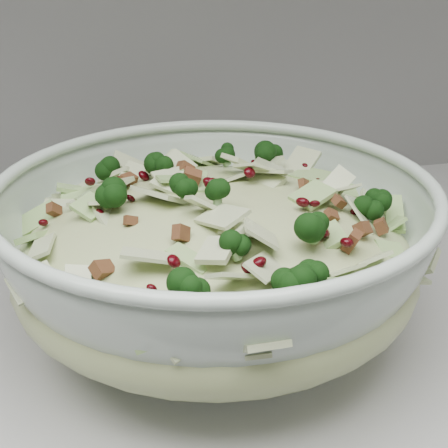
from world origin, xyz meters
name	(u,v)px	position (x,y,z in m)	size (l,w,h in m)	color
mixing_bowl	(215,256)	(0.19, 1.60, 0.98)	(0.44, 0.44, 0.15)	#B4C6B6
salad	(215,231)	(0.19, 1.60, 1.00)	(0.36, 0.36, 0.15)	beige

